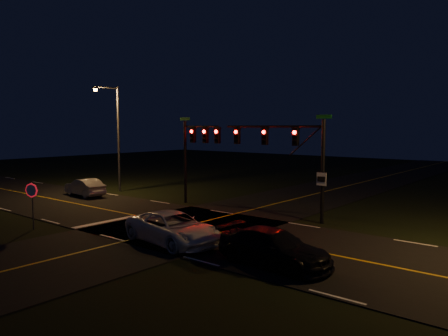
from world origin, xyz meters
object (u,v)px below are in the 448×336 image
Objects in this scene: pickup_white at (173,229)px; sedan_silver at (85,188)px; stop_sign at (32,196)px; suv_dark at (274,249)px; signal_mast_ne at (287,147)px; signal_mast_nw at (196,145)px; streetlight_nw at (115,130)px.

sedan_silver is at bearing 78.80° from pickup_white.
suv_dark is at bearing 12.49° from stop_sign.
stop_sign is (-9.14, -11.32, -2.52)m from signal_mast_ne.
signal_mast_nw is 11.30m from pickup_white.
pickup_white is (-1.05, -8.57, -3.61)m from signal_mast_ne.
signal_mast_ne is 14.77m from stop_sign.
signal_mast_ne is at bearing 105.16° from sedan_silver.
signal_mast_ne reaches higher than sedan_silver.
streetlight_nw is at bearing 179.14° from signal_mast_nw.
sedan_silver is (-21.45, 5.27, -0.02)m from suv_dark.
signal_mast_nw is 15.02m from suv_dark.
signal_mast_ne reaches higher than suv_dark.
pickup_white is at bearing 75.87° from sedan_silver.
signal_mast_ne is at bearing 0.97° from pickup_white.
pickup_white is (6.47, -8.57, -3.52)m from signal_mast_nw.
signal_mast_nw reaches higher than sedan_silver.
stop_sign reaches higher than suv_dark.
signal_mast_nw is (-7.52, 0.00, -0.10)m from signal_mast_ne.
stop_sign is (8.00, -11.47, -3.51)m from streetlight_nw.
signal_mast_ne is 7.52m from signal_mast_nw.
stop_sign is at bearing -55.11° from streetlight_nw.
streetlight_nw reaches higher than pickup_white.
stop_sign is 13.99m from suv_dark.
stop_sign is at bearing -128.90° from signal_mast_ne.
sedan_silver is (-7.84, 8.29, -1.14)m from stop_sign.
streetlight_nw is at bearing -172.06° from sedan_silver.
signal_mast_ne is 1.72× the size of sedan_silver.
streetlight_nw is 1.79× the size of suv_dark.
stop_sign is 11.46m from sedan_silver.
signal_mast_ne is 1.19× the size of signal_mast_nw.
stop_sign is at bearing 105.26° from suv_dark.
signal_mast_nw reaches higher than suv_dark.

